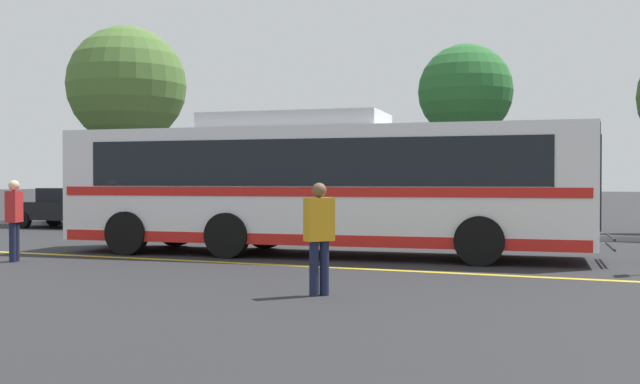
# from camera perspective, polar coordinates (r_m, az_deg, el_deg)

# --- Properties ---
(ground_plane) EXTENTS (220.00, 220.00, 0.00)m
(ground_plane) POSITION_cam_1_polar(r_m,az_deg,el_deg) (17.25, 2.43, -4.79)
(ground_plane) COLOR #262628
(lane_strip_0) EXTENTS (31.83, 0.20, 0.01)m
(lane_strip_0) POSITION_cam_1_polar(r_m,az_deg,el_deg) (15.15, -3.16, -5.57)
(lane_strip_0) COLOR gold
(lane_strip_0) RESTS_ON ground_plane
(curb_strip) EXTENTS (39.83, 0.36, 0.15)m
(curb_strip) POSITION_cam_1_polar(r_m,az_deg,el_deg) (23.60, 6.28, -3.09)
(curb_strip) COLOR #99999E
(curb_strip) RESTS_ON ground_plane
(transit_bus) EXTENTS (12.31, 3.75, 3.24)m
(transit_bus) POSITION_cam_1_polar(r_m,az_deg,el_deg) (17.07, -0.05, 0.71)
(transit_bus) COLOR white
(transit_bus) RESTS_ON ground_plane
(parked_car_0) EXTENTS (4.05, 1.87, 1.44)m
(parked_car_0) POSITION_cam_1_polar(r_m,az_deg,el_deg) (28.50, -18.73, -1.14)
(parked_car_0) COLOR black
(parked_car_0) RESTS_ON ground_plane
(parked_car_1) EXTENTS (4.97, 2.02, 1.43)m
(parked_car_1) POSITION_cam_1_polar(r_m,az_deg,el_deg) (24.64, -9.40, -1.42)
(parked_car_1) COLOR maroon
(parked_car_1) RESTS_ON ground_plane
(pedestrian_0) EXTENTS (0.44, 0.46, 1.67)m
(pedestrian_0) POSITION_cam_1_polar(r_m,az_deg,el_deg) (11.04, -0.07, -3.04)
(pedestrian_0) COLOR #191E38
(pedestrian_0) RESTS_ON ground_plane
(pedestrian_1) EXTENTS (0.36, 0.47, 1.71)m
(pedestrian_1) POSITION_cam_1_polar(r_m,az_deg,el_deg) (16.94, -22.27, -1.65)
(pedestrian_1) COLOR #191E38
(pedestrian_1) RESTS_ON ground_plane
(tree_0) EXTENTS (3.44, 3.44, 6.68)m
(tree_0) POSITION_cam_1_polar(r_m,az_deg,el_deg) (28.00, 11.02, 7.49)
(tree_0) COLOR #513823
(tree_0) RESTS_ON ground_plane
(tree_2) EXTENTS (4.77, 4.77, 7.93)m
(tree_2) POSITION_cam_1_polar(r_m,az_deg,el_deg) (31.46, -14.51, 7.84)
(tree_2) COLOR #513823
(tree_2) RESTS_ON ground_plane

